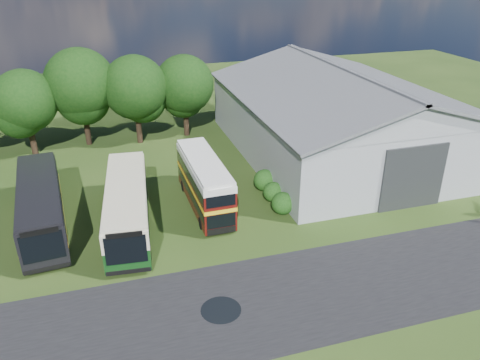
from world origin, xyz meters
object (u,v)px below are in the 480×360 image
object	(u,v)px
storage_shed	(338,110)
bus_green_single	(127,205)
bus_maroon_double	(204,183)
bus_dark_single	(41,205)

from	to	relation	value
storage_shed	bus_green_single	bearing A→B (deg)	-156.70
bus_green_single	bus_maroon_double	bearing A→B (deg)	18.67
storage_shed	bus_dark_single	size ratio (longest dim) A/B	2.03
bus_green_single	bus_dark_single	bearing A→B (deg)	168.52
storage_shed	bus_green_single	size ratio (longest dim) A/B	2.04
storage_shed	bus_dark_single	distance (m)	27.21
bus_green_single	bus_dark_single	size ratio (longest dim) A/B	0.99
bus_green_single	bus_maroon_double	world-z (taller)	bus_maroon_double
bus_maroon_double	bus_dark_single	distance (m)	11.46
bus_maroon_double	bus_dark_single	size ratio (longest dim) A/B	0.75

